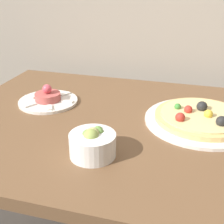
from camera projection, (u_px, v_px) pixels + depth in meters
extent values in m
cube|color=brown|center=(126.00, 127.00, 0.97)|extent=(1.14, 0.81, 0.03)
cylinder|color=brown|center=(42.00, 152.00, 1.57)|extent=(0.06, 0.06, 0.74)
cylinder|color=silver|center=(201.00, 121.00, 0.96)|extent=(0.35, 0.35, 0.01)
cylinder|color=#DBB26B|center=(201.00, 117.00, 0.96)|extent=(0.28, 0.28, 0.01)
cylinder|color=#E0C684|center=(202.00, 114.00, 0.95)|extent=(0.25, 0.25, 0.01)
sphere|color=#387F33|center=(178.00, 107.00, 0.99)|extent=(0.02, 0.02, 0.02)
sphere|color=#B22D23|center=(188.00, 110.00, 0.96)|extent=(0.03, 0.03, 0.03)
sphere|color=gold|center=(221.00, 122.00, 0.88)|extent=(0.02, 0.02, 0.02)
sphere|color=#B22D23|center=(180.00, 117.00, 0.91)|extent=(0.03, 0.03, 0.03)
sphere|color=gold|center=(208.00, 114.00, 0.93)|extent=(0.03, 0.03, 0.03)
sphere|color=black|center=(222.00, 121.00, 0.88)|extent=(0.03, 0.03, 0.03)
sphere|color=black|center=(202.00, 107.00, 0.98)|extent=(0.03, 0.03, 0.03)
cylinder|color=silver|center=(48.00, 101.00, 1.10)|extent=(0.21, 0.21, 0.01)
cylinder|color=#B2514C|center=(48.00, 97.00, 1.10)|extent=(0.09, 0.09, 0.03)
sphere|color=#DB4C5B|center=(47.00, 89.00, 1.08)|extent=(0.03, 0.03, 0.03)
cube|color=white|center=(67.00, 102.00, 1.08)|extent=(0.04, 0.02, 0.01)
cube|color=white|center=(65.00, 94.00, 1.15)|extent=(0.03, 0.04, 0.01)
cube|color=white|center=(47.00, 92.00, 1.17)|extent=(0.03, 0.04, 0.01)
cube|color=white|center=(29.00, 97.00, 1.12)|extent=(0.04, 0.02, 0.01)
cube|color=white|center=(29.00, 105.00, 1.05)|extent=(0.03, 0.04, 0.01)
cube|color=white|center=(49.00, 108.00, 1.04)|extent=(0.03, 0.04, 0.01)
cylinder|color=white|center=(93.00, 145.00, 0.78)|extent=(0.12, 0.12, 0.06)
sphere|color=#8EA34C|center=(91.00, 137.00, 0.77)|extent=(0.04, 0.04, 0.04)
sphere|color=#668E42|center=(99.00, 133.00, 0.79)|extent=(0.03, 0.03, 0.03)
sphere|color=#B7BC70|center=(92.00, 135.00, 0.78)|extent=(0.04, 0.04, 0.04)
sphere|color=#668E42|center=(88.00, 135.00, 0.78)|extent=(0.03, 0.03, 0.03)
sphere|color=#668E42|center=(98.00, 131.00, 0.80)|extent=(0.03, 0.03, 0.03)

